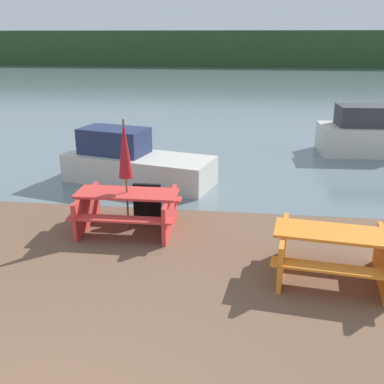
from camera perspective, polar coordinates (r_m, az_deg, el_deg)
water at (r=33.98m, az=4.02°, el=13.34°), size 60.00×50.00×0.00m
far_treeline at (r=53.80m, az=5.40°, el=17.63°), size 80.00×1.60×4.00m
picnic_table_orange at (r=7.09m, az=17.38°, el=-7.03°), size 1.89×1.59×0.76m
picnic_table_red at (r=8.52m, az=-8.18°, el=-1.83°), size 1.90×1.40×0.74m
umbrella_crimson at (r=8.20m, az=-8.55°, el=5.33°), size 0.26×0.26×2.10m
boat at (r=11.31m, az=-7.43°, el=3.71°), size 3.93×2.25×1.32m
signboard at (r=8.93m, az=-5.71°, el=-1.28°), size 0.55×0.08×0.75m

